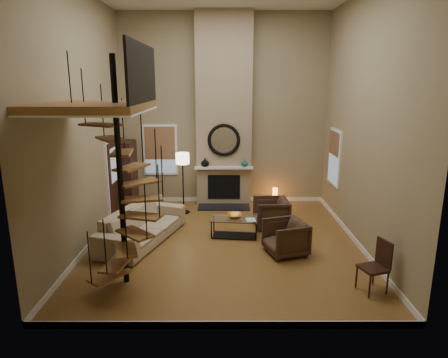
{
  "coord_description": "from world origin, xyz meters",
  "views": [
    {
      "loc": [
        -0.01,
        -8.42,
        3.57
      ],
      "look_at": [
        0.0,
        0.4,
        1.4
      ],
      "focal_mm": 31.63,
      "sensor_mm": 36.0,
      "label": 1
    }
  ],
  "objects_px": {
    "sofa": "(142,225)",
    "armchair_far": "(289,237)",
    "hutch": "(128,175)",
    "accent_lamp": "(275,197)",
    "side_chair": "(377,263)",
    "floor_lamp": "(183,163)",
    "armchair_near": "(274,213)",
    "coffee_table": "(234,225)"
  },
  "relations": [
    {
      "from": "accent_lamp",
      "to": "sofa",
      "type": "bearing_deg",
      "value": -140.87
    },
    {
      "from": "hutch",
      "to": "coffee_table",
      "type": "bearing_deg",
      "value": -38.23
    },
    {
      "from": "sofa",
      "to": "coffee_table",
      "type": "relative_size",
      "value": 2.24
    },
    {
      "from": "armchair_far",
      "to": "side_chair",
      "type": "bearing_deg",
      "value": 21.39
    },
    {
      "from": "hutch",
      "to": "accent_lamp",
      "type": "relative_size",
      "value": 3.76
    },
    {
      "from": "floor_lamp",
      "to": "armchair_near",
      "type": "bearing_deg",
      "value": -25.05
    },
    {
      "from": "armchair_near",
      "to": "hutch",
      "type": "bearing_deg",
      "value": -116.54
    },
    {
      "from": "sofa",
      "to": "hutch",
      "type": "bearing_deg",
      "value": 37.26
    },
    {
      "from": "side_chair",
      "to": "floor_lamp",
      "type": "bearing_deg",
      "value": 131.43
    },
    {
      "from": "floor_lamp",
      "to": "armchair_far",
      "type": "bearing_deg",
      "value": -47.01
    },
    {
      "from": "sofa",
      "to": "accent_lamp",
      "type": "bearing_deg",
      "value": -32.96
    },
    {
      "from": "sofa",
      "to": "armchair_near",
      "type": "xyz_separation_m",
      "value": [
        3.14,
        0.9,
        -0.04
      ]
    },
    {
      "from": "armchair_near",
      "to": "accent_lamp",
      "type": "height_order",
      "value": "armchair_near"
    },
    {
      "from": "sofa",
      "to": "floor_lamp",
      "type": "bearing_deg",
      "value": -2.32
    },
    {
      "from": "accent_lamp",
      "to": "coffee_table",
      "type": "bearing_deg",
      "value": -116.96
    },
    {
      "from": "sofa",
      "to": "floor_lamp",
      "type": "xyz_separation_m",
      "value": [
        0.75,
        2.02,
        1.02
      ]
    },
    {
      "from": "sofa",
      "to": "armchair_far",
      "type": "height_order",
      "value": "sofa"
    },
    {
      "from": "armchair_near",
      "to": "floor_lamp",
      "type": "xyz_separation_m",
      "value": [
        -2.39,
        1.12,
        1.06
      ]
    },
    {
      "from": "armchair_far",
      "to": "side_chair",
      "type": "height_order",
      "value": "side_chair"
    },
    {
      "from": "sofa",
      "to": "accent_lamp",
      "type": "xyz_separation_m",
      "value": [
        3.4,
        2.77,
        -0.15
      ]
    },
    {
      "from": "coffee_table",
      "to": "accent_lamp",
      "type": "xyz_separation_m",
      "value": [
        1.28,
        2.51,
        -0.03
      ]
    },
    {
      "from": "armchair_near",
      "to": "coffee_table",
      "type": "xyz_separation_m",
      "value": [
        -1.02,
        -0.65,
        -0.07
      ]
    },
    {
      "from": "accent_lamp",
      "to": "side_chair",
      "type": "xyz_separation_m",
      "value": [
        1.13,
        -5.03,
        0.28
      ]
    },
    {
      "from": "armchair_far",
      "to": "floor_lamp",
      "type": "distance_m",
      "value": 3.83
    },
    {
      "from": "armchair_near",
      "to": "floor_lamp",
      "type": "relative_size",
      "value": 0.5
    },
    {
      "from": "coffee_table",
      "to": "side_chair",
      "type": "height_order",
      "value": "side_chair"
    },
    {
      "from": "accent_lamp",
      "to": "armchair_far",
      "type": "bearing_deg",
      "value": -92.41
    },
    {
      "from": "hutch",
      "to": "armchair_far",
      "type": "distance_m",
      "value": 5.38
    },
    {
      "from": "armchair_far",
      "to": "coffee_table",
      "type": "distance_m",
      "value": 1.46
    },
    {
      "from": "accent_lamp",
      "to": "side_chair",
      "type": "relative_size",
      "value": 0.56
    },
    {
      "from": "sofa",
      "to": "armchair_near",
      "type": "relative_size",
      "value": 3.04
    },
    {
      "from": "coffee_table",
      "to": "armchair_near",
      "type": "bearing_deg",
      "value": 32.68
    },
    {
      "from": "armchair_near",
      "to": "floor_lamp",
      "type": "distance_m",
      "value": 2.85
    },
    {
      "from": "hutch",
      "to": "sofa",
      "type": "height_order",
      "value": "hutch"
    },
    {
      "from": "sofa",
      "to": "armchair_far",
      "type": "distance_m",
      "value": 3.32
    },
    {
      "from": "hutch",
      "to": "floor_lamp",
      "type": "bearing_deg",
      "value": -20.71
    },
    {
      "from": "hutch",
      "to": "armchair_near",
      "type": "distance_m",
      "value": 4.47
    },
    {
      "from": "sofa",
      "to": "coffee_table",
      "type": "bearing_deg",
      "value": -65.34
    },
    {
      "from": "armchair_near",
      "to": "side_chair",
      "type": "xyz_separation_m",
      "value": [
        1.39,
        -3.17,
        0.17
      ]
    },
    {
      "from": "sofa",
      "to": "armchair_near",
      "type": "height_order",
      "value": "sofa"
    },
    {
      "from": "armchair_near",
      "to": "accent_lamp",
      "type": "bearing_deg",
      "value": 168.76
    },
    {
      "from": "armchair_near",
      "to": "coffee_table",
      "type": "height_order",
      "value": "armchair_near"
    }
  ]
}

